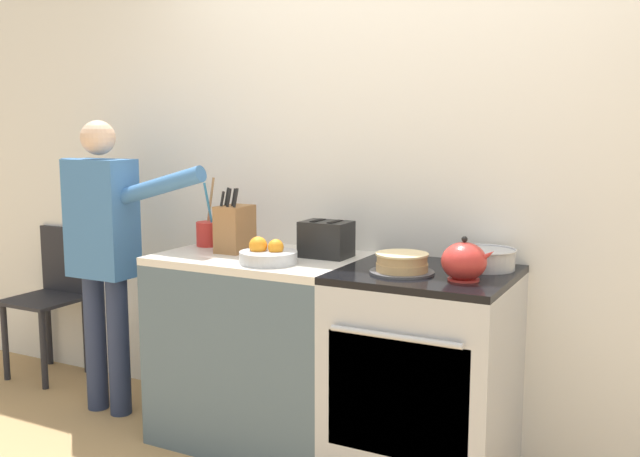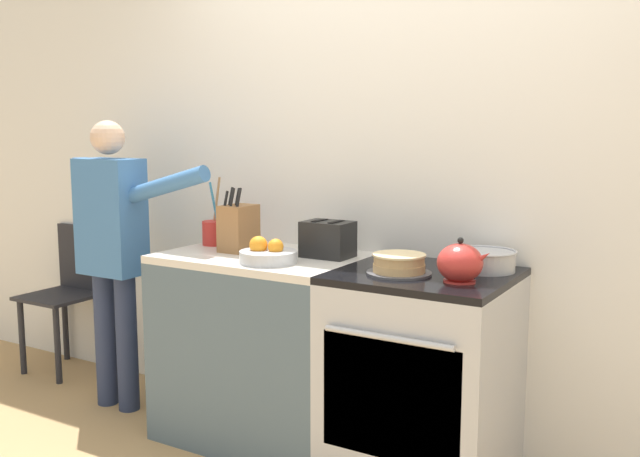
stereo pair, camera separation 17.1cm
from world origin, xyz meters
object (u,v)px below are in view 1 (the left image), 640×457
(layer_cake, at_px, (402,264))
(dining_chair, at_px, (55,290))
(stove_range, at_px, (424,375))
(person_baker, at_px, (104,243))
(knife_block, at_px, (235,228))
(mixing_bowl, at_px, (485,259))
(fruit_bowl, at_px, (268,255))
(utensil_crock, at_px, (209,233))
(toaster, at_px, (326,239))
(tea_kettle, at_px, (464,262))

(layer_cake, relative_size, dining_chair, 0.30)
(stove_range, bearing_deg, person_baker, -176.65)
(knife_block, bearing_deg, mixing_bowl, 7.30)
(mixing_bowl, xyz_separation_m, fruit_bowl, (-0.87, -0.32, -0.01))
(layer_cake, distance_m, utensil_crock, 1.12)
(stove_range, xyz_separation_m, toaster, (-0.51, 0.10, 0.53))
(stove_range, xyz_separation_m, layer_cake, (-0.07, -0.09, 0.49))
(knife_block, xyz_separation_m, person_baker, (-0.73, -0.11, -0.11))
(mixing_bowl, distance_m, utensil_crock, 1.38)
(tea_kettle, height_order, toaster, tea_kettle)
(mixing_bowl, bearing_deg, fruit_bowl, -159.95)
(mixing_bowl, bearing_deg, knife_block, -172.70)
(stove_range, xyz_separation_m, dining_chair, (-2.41, 0.21, 0.06))
(stove_range, height_order, tea_kettle, tea_kettle)
(stove_range, bearing_deg, tea_kettle, -27.31)
(fruit_bowl, relative_size, dining_chair, 0.29)
(mixing_bowl, bearing_deg, dining_chair, 178.90)
(layer_cake, bearing_deg, fruit_bowl, -173.32)
(stove_range, relative_size, dining_chair, 1.02)
(utensil_crock, height_order, toaster, utensil_crock)
(person_baker, height_order, dining_chair, person_baker)
(layer_cake, bearing_deg, knife_block, 173.58)
(person_baker, bearing_deg, utensil_crock, 28.17)
(utensil_crock, relative_size, toaster, 1.45)
(utensil_crock, bearing_deg, layer_cake, -9.44)
(dining_chair, bearing_deg, fruit_bowl, 12.43)
(toaster, relative_size, dining_chair, 0.27)
(tea_kettle, relative_size, fruit_bowl, 0.85)
(layer_cake, distance_m, dining_chair, 2.40)
(person_baker, relative_size, dining_chair, 1.73)
(dining_chair, bearing_deg, stove_range, 19.36)
(utensil_crock, distance_m, fruit_bowl, 0.56)
(stove_range, distance_m, toaster, 0.74)
(knife_block, xyz_separation_m, fruit_bowl, (0.29, -0.17, -0.08))
(fruit_bowl, distance_m, person_baker, 1.02)
(tea_kettle, relative_size, utensil_crock, 0.63)
(tea_kettle, xyz_separation_m, mixing_bowl, (0.01, 0.26, -0.03))
(knife_block, bearing_deg, utensil_crock, 158.83)
(mixing_bowl, bearing_deg, tea_kettle, -92.99)
(fruit_bowl, height_order, toaster, toaster)
(knife_block, relative_size, dining_chair, 0.35)
(person_baker, bearing_deg, tea_kettle, 7.45)
(dining_chair, bearing_deg, person_baker, 1.12)
(mixing_bowl, height_order, fruit_bowl, fruit_bowl)
(layer_cake, relative_size, toaster, 1.12)
(layer_cake, xyz_separation_m, toaster, (-0.44, 0.18, 0.04))
(stove_range, distance_m, person_baker, 1.75)
(tea_kettle, distance_m, fruit_bowl, 0.86)
(fruit_bowl, relative_size, person_baker, 0.17)
(tea_kettle, distance_m, person_baker, 1.88)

